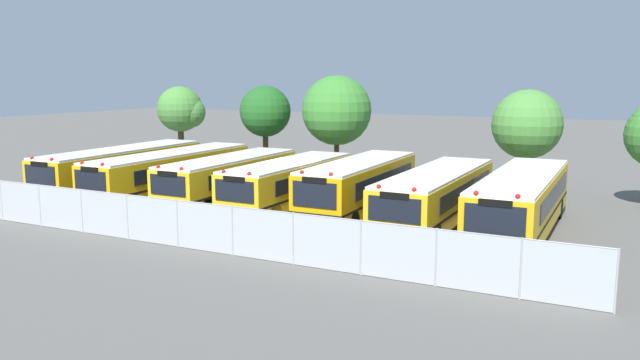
{
  "coord_description": "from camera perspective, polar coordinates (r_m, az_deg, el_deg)",
  "views": [
    {
      "loc": [
        15.27,
        -26.76,
        6.49
      ],
      "look_at": [
        1.65,
        0.0,
        1.6
      ],
      "focal_mm": 35.27,
      "sensor_mm": 36.0,
      "label": 1
    }
  ],
  "objects": [
    {
      "name": "school_bus_6",
      "position": [
        27.53,
        17.81,
        -1.82
      ],
      "size": [
        2.66,
        11.52,
        2.68
      ],
      "rotation": [
        0.0,
        0.0,
        3.15
      ],
      "color": "yellow",
      "rests_on": "ground_plane"
    },
    {
      "name": "tree_2",
      "position": [
        38.67,
        1.41,
        6.23
      ],
      "size": [
        4.26,
        4.26,
        6.66
      ],
      "color": "#4C3823",
      "rests_on": "ground_plane"
    },
    {
      "name": "tree_0",
      "position": [
        48.16,
        -12.38,
        6.2
      ],
      "size": [
        3.6,
        3.38,
        5.88
      ],
      "color": "#4C3823",
      "rests_on": "ground_plane"
    },
    {
      "name": "school_bus_2",
      "position": [
        33.22,
        -8.2,
        0.23
      ],
      "size": [
        2.53,
        9.9,
        2.53
      ],
      "rotation": [
        0.0,
        0.0,
        3.14
      ],
      "color": "yellow",
      "rests_on": "ground_plane"
    },
    {
      "name": "school_bus_0",
      "position": [
        37.83,
        -17.5,
        1.07
      ],
      "size": [
        2.72,
        11.49,
        2.63
      ],
      "rotation": [
        0.0,
        0.0,
        3.15
      ],
      "color": "yellow",
      "rests_on": "ground_plane"
    },
    {
      "name": "ground_plane",
      "position": [
        31.49,
        -2.68,
        -2.66
      ],
      "size": [
        160.0,
        160.0,
        0.0
      ],
      "primitive_type": "plane",
      "color": "#595651"
    },
    {
      "name": "traffic_cone",
      "position": [
        24.07,
        -3.99,
        -5.6
      ],
      "size": [
        0.51,
        0.51,
        0.67
      ],
      "primitive_type": "cone",
      "color": "#EA5914",
      "rests_on": "ground_plane"
    },
    {
      "name": "school_bus_3",
      "position": [
        31.26,
        -2.81,
        -0.25
      ],
      "size": [
        2.63,
        9.56,
        2.53
      ],
      "rotation": [
        0.0,
        0.0,
        3.13
      ],
      "color": "yellow",
      "rests_on": "ground_plane"
    },
    {
      "name": "school_bus_4",
      "position": [
        29.59,
        3.58,
        -0.56
      ],
      "size": [
        2.56,
        9.6,
        2.77
      ],
      "rotation": [
        0.0,
        0.0,
        3.15
      ],
      "color": "#EAA80C",
      "rests_on": "ground_plane"
    },
    {
      "name": "chainlink_fence",
      "position": [
        24.1,
        -10.45,
        -4.13
      ],
      "size": [
        28.26,
        0.07,
        1.88
      ],
      "color": "#9EA0A3",
      "rests_on": "ground_plane"
    },
    {
      "name": "tree_1",
      "position": [
        40.95,
        -5.02,
        6.26
      ],
      "size": [
        3.3,
        3.3,
        6.01
      ],
      "color": "#4C3823",
      "rests_on": "ground_plane"
    },
    {
      "name": "school_bus_1",
      "position": [
        35.39,
        -13.35,
        0.69
      ],
      "size": [
        2.61,
        11.55,
        2.61
      ],
      "rotation": [
        0.0,
        0.0,
        3.13
      ],
      "color": "yellow",
      "rests_on": "ground_plane"
    },
    {
      "name": "tree_3",
      "position": [
        36.92,
        18.1,
        4.72
      ],
      "size": [
        3.88,
        3.88,
        5.88
      ],
      "color": "#4C3823",
      "rests_on": "ground_plane"
    },
    {
      "name": "school_bus_5",
      "position": [
        28.44,
        10.54,
        -1.34
      ],
      "size": [
        2.67,
        10.86,
        2.54
      ],
      "rotation": [
        0.0,
        0.0,
        3.13
      ],
      "color": "yellow",
      "rests_on": "ground_plane"
    }
  ]
}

